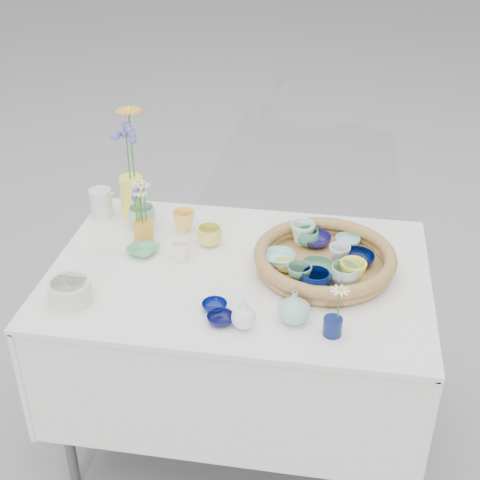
% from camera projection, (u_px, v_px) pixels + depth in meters
% --- Properties ---
extents(ground, '(80.00, 80.00, 0.00)m').
position_uv_depth(ground, '(239.00, 431.00, 2.63)').
color(ground, gray).
extents(display_table, '(1.26, 0.86, 0.77)m').
position_uv_depth(display_table, '(239.00, 431.00, 2.63)').
color(display_table, white).
rests_on(display_table, ground).
extents(wicker_tray, '(0.47, 0.47, 0.08)m').
position_uv_depth(wicker_tray, '(325.00, 260.00, 2.22)').
color(wicker_tray, brown).
rests_on(wicker_tray, display_table).
extents(tray_ceramic_0, '(0.14, 0.14, 0.03)m').
position_uv_depth(tray_ceramic_0, '(315.00, 240.00, 2.33)').
color(tray_ceramic_0, navy).
rests_on(tray_ceramic_0, wicker_tray).
extents(tray_ceramic_1, '(0.13, 0.13, 0.04)m').
position_uv_depth(tray_ceramic_1, '(357.00, 259.00, 2.22)').
color(tray_ceramic_1, '#010A32').
rests_on(tray_ceramic_1, wicker_tray).
extents(tray_ceramic_2, '(0.09, 0.09, 0.08)m').
position_uv_depth(tray_ceramic_2, '(353.00, 273.00, 2.12)').
color(tray_ceramic_2, '#FBFF48').
rests_on(tray_ceramic_2, wicker_tray).
extents(tray_ceramic_3, '(0.13, 0.13, 0.04)m').
position_uv_depth(tray_ceramic_3, '(317.00, 270.00, 2.17)').
color(tray_ceramic_3, '#4F875E').
rests_on(tray_ceramic_3, wicker_tray).
extents(tray_ceramic_4, '(0.08, 0.08, 0.07)m').
position_uv_depth(tray_ceramic_4, '(299.00, 276.00, 2.11)').
color(tray_ceramic_4, '#57845F').
rests_on(tray_ceramic_4, wicker_tray).
extents(tray_ceramic_5, '(0.14, 0.14, 0.03)m').
position_uv_depth(tray_ceramic_5, '(279.00, 259.00, 2.23)').
color(tray_ceramic_5, '#95E8E0').
rests_on(tray_ceramic_5, wicker_tray).
extents(tray_ceramic_6, '(0.11, 0.11, 0.08)m').
position_uv_depth(tray_ceramic_6, '(303.00, 233.00, 2.33)').
color(tray_ceramic_6, silver).
rests_on(tray_ceramic_6, wicker_tray).
extents(tray_ceramic_7, '(0.08, 0.08, 0.07)m').
position_uv_depth(tray_ceramic_7, '(339.00, 255.00, 2.22)').
color(tray_ceramic_7, silver).
rests_on(tray_ceramic_7, wicker_tray).
extents(tray_ceramic_8, '(0.10, 0.10, 0.03)m').
position_uv_depth(tray_ceramic_8, '(347.00, 241.00, 2.33)').
color(tray_ceramic_8, '#9BD9E7').
rests_on(tray_ceramic_8, wicker_tray).
extents(tray_ceramic_9, '(0.10, 0.10, 0.07)m').
position_uv_depth(tray_ceramic_9, '(316.00, 282.00, 2.08)').
color(tray_ceramic_9, '#010D3A').
rests_on(tray_ceramic_9, wicker_tray).
extents(tray_ceramic_10, '(0.10, 0.10, 0.03)m').
position_uv_depth(tray_ceramic_10, '(286.00, 266.00, 2.20)').
color(tray_ceramic_10, '#EAD173').
rests_on(tray_ceramic_10, wicker_tray).
extents(tray_ceramic_11, '(0.12, 0.12, 0.07)m').
position_uv_depth(tray_ceramic_11, '(345.00, 276.00, 2.11)').
color(tray_ceramic_11, '#A4C7BD').
rests_on(tray_ceramic_11, wicker_tray).
extents(tray_ceramic_12, '(0.10, 0.10, 0.06)m').
position_uv_depth(tray_ceramic_12, '(308.00, 237.00, 2.32)').
color(tray_ceramic_12, '#43986E').
rests_on(tray_ceramic_12, wicker_tray).
extents(loose_ceramic_0, '(0.10, 0.10, 0.08)m').
position_uv_depth(loose_ceramic_0, '(184.00, 221.00, 2.44)').
color(loose_ceramic_0, '#FFC359').
rests_on(loose_ceramic_0, display_table).
extents(loose_ceramic_1, '(0.10, 0.10, 0.07)m').
position_uv_depth(loose_ceramic_1, '(209.00, 236.00, 2.36)').
color(loose_ceramic_1, '#DACF56').
rests_on(loose_ceramic_1, display_table).
extents(loose_ceramic_2, '(0.14, 0.14, 0.03)m').
position_uv_depth(loose_ceramic_2, '(143.00, 250.00, 2.32)').
color(loose_ceramic_2, '#59AA79').
rests_on(loose_ceramic_2, display_table).
extents(loose_ceramic_3, '(0.08, 0.08, 0.06)m').
position_uv_depth(loose_ceramic_3, '(181.00, 250.00, 2.28)').
color(loose_ceramic_3, white).
rests_on(loose_ceramic_3, display_table).
extents(loose_ceramic_4, '(0.09, 0.09, 0.02)m').
position_uv_depth(loose_ceramic_4, '(214.00, 306.00, 2.04)').
color(loose_ceramic_4, '#041060').
rests_on(loose_ceramic_4, display_table).
extents(loose_ceramic_5, '(0.11, 0.11, 0.08)m').
position_uv_depth(loose_ceramic_5, '(142.00, 217.00, 2.47)').
color(loose_ceramic_5, '#97B2AC').
rests_on(loose_ceramic_5, display_table).
extents(loose_ceramic_6, '(0.09, 0.09, 0.03)m').
position_uv_depth(loose_ceramic_6, '(220.00, 319.00, 1.99)').
color(loose_ceramic_6, '#0B0D3E').
rests_on(loose_ceramic_6, display_table).
extents(fluted_bowl, '(0.15, 0.15, 0.07)m').
position_uv_depth(fluted_bowl, '(70.00, 291.00, 2.07)').
color(fluted_bowl, beige).
rests_on(fluted_bowl, display_table).
extents(bud_vase_paleblue, '(0.07, 0.07, 0.11)m').
position_uv_depth(bud_vase_paleblue, '(244.00, 312.00, 1.94)').
color(bud_vase_paleblue, white).
rests_on(bud_vase_paleblue, display_table).
extents(bud_vase_seafoam, '(0.11, 0.11, 0.10)m').
position_uv_depth(bud_vase_seafoam, '(294.00, 306.00, 1.97)').
color(bud_vase_seafoam, '#94B7B2').
rests_on(bud_vase_seafoam, display_table).
extents(bud_vase_cobalt, '(0.06, 0.06, 0.06)m').
position_uv_depth(bud_vase_cobalt, '(333.00, 326.00, 1.93)').
color(bud_vase_cobalt, '#0D1B4E').
rests_on(bud_vase_cobalt, display_table).
extents(single_daisy, '(0.08, 0.08, 0.12)m').
position_uv_depth(single_daisy, '(339.00, 305.00, 1.89)').
color(single_daisy, white).
rests_on(single_daisy, bud_vase_cobalt).
extents(tall_vase_yellow, '(0.10, 0.10, 0.17)m').
position_uv_depth(tall_vase_yellow, '(133.00, 197.00, 2.51)').
color(tall_vase_yellow, '#EAE942').
rests_on(tall_vase_yellow, display_table).
extents(gerbera, '(0.14, 0.14, 0.27)m').
position_uv_depth(gerbera, '(131.00, 144.00, 2.41)').
color(gerbera, '#FFA631').
rests_on(gerbera, tall_vase_yellow).
extents(hydrangea, '(0.09, 0.09, 0.25)m').
position_uv_depth(hydrangea, '(128.00, 156.00, 2.41)').
color(hydrangea, '#5857AB').
rests_on(hydrangea, tall_vase_yellow).
extents(white_pitcher, '(0.12, 0.08, 0.11)m').
position_uv_depth(white_pitcher, '(101.00, 203.00, 2.52)').
color(white_pitcher, silver).
rests_on(white_pitcher, display_table).
extents(daisy_cup, '(0.08, 0.08, 0.08)m').
position_uv_depth(daisy_cup, '(144.00, 232.00, 2.37)').
color(daisy_cup, gold).
rests_on(daisy_cup, display_table).
extents(daisy_posy, '(0.10, 0.10, 0.15)m').
position_uv_depth(daisy_posy, '(140.00, 203.00, 2.32)').
color(daisy_posy, white).
rests_on(daisy_posy, daisy_cup).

